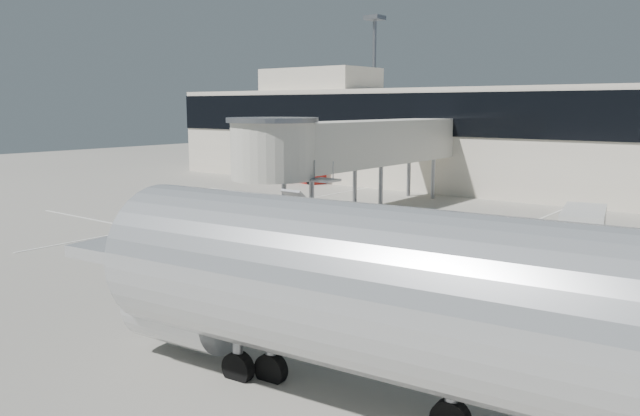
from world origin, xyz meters
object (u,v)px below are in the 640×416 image
at_px(box_cart_near, 243,242).
at_px(belt_loader, 307,173).
at_px(ground_worker, 297,257).
at_px(aircraft, 454,307).
at_px(box_cart_far, 173,256).
at_px(baggage_tug, 359,247).
at_px(suitcase_cart, 459,244).
at_px(minivan, 583,223).

relative_size(box_cart_near, belt_loader, 0.86).
bearing_deg(ground_worker, aircraft, -57.03).
bearing_deg(belt_loader, ground_worker, -35.63).
bearing_deg(box_cart_near, box_cart_far, -83.16).
height_order(baggage_tug, belt_loader, belt_loader).
bearing_deg(box_cart_far, suitcase_cart, 50.39).
bearing_deg(ground_worker, suitcase_cart, 43.45).
xyz_separation_m(minivan, belt_loader, (-26.25, 11.22, -0.25)).
distance_m(suitcase_cart, aircraft, 15.83).
xyz_separation_m(ground_worker, aircraft, (9.93, -6.92, 1.85)).
xyz_separation_m(belt_loader, aircraft, (29.12, -31.11, 1.87)).
distance_m(box_cart_near, box_cart_far, 3.59).
bearing_deg(box_cart_near, belt_loader, 137.91).
distance_m(ground_worker, aircraft, 12.24).
height_order(baggage_tug, aircraft, aircraft).
distance_m(baggage_tug, minivan, 11.27).
relative_size(box_cart_near, ground_worker, 2.42).
relative_size(suitcase_cart, box_cart_far, 1.05).
height_order(suitcase_cart, aircraft, aircraft).
relative_size(baggage_tug, aircraft, 0.13).
distance_m(baggage_tug, box_cart_near, 5.25).
distance_m(box_cart_far, aircraft, 15.89).
bearing_deg(belt_loader, aircraft, -30.96).
height_order(suitcase_cart, belt_loader, belt_loader).
relative_size(suitcase_cart, aircraft, 0.20).
height_order(baggage_tug, box_cart_near, box_cart_near).
distance_m(suitcase_cart, belt_loader, 28.14).
bearing_deg(minivan, box_cart_near, -147.39).
xyz_separation_m(box_cart_far, minivan, (12.07, 14.92, 0.54)).
bearing_deg(minivan, box_cart_far, -140.87).
distance_m(suitcase_cart, box_cart_far, 12.44).
bearing_deg(aircraft, baggage_tug, 125.90).
height_order(box_cart_far, ground_worker, ground_worker).
distance_m(suitcase_cart, box_cart_near, 9.67).
distance_m(baggage_tug, belt_loader, 27.83).
distance_m(belt_loader, aircraft, 42.65).
relative_size(suitcase_cart, ground_worker, 2.23).
relative_size(baggage_tug, minivan, 0.49).
xyz_separation_m(box_cart_far, belt_loader, (-14.18, 26.14, 0.29)).
xyz_separation_m(baggage_tug, aircraft, (9.83, -11.04, 2.15)).
xyz_separation_m(ground_worker, belt_loader, (-19.19, 24.19, -0.02)).
bearing_deg(ground_worker, baggage_tug, 66.57).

